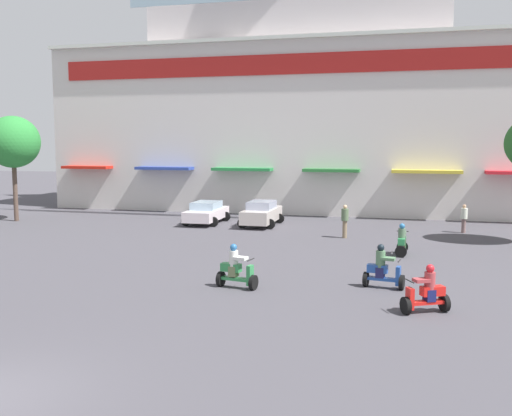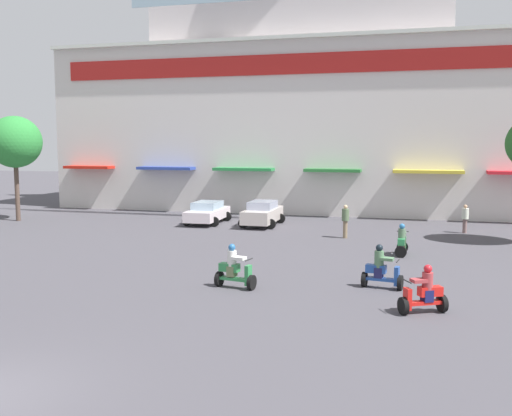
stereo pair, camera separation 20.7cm
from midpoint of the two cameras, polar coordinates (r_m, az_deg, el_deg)
ground_plane at (r=24.27m, az=-5.58°, el=-5.58°), size 128.00×128.00×0.00m
colonial_building at (r=45.48m, az=4.26°, el=12.36°), size 35.77×14.42×22.77m
plaza_tree_0 at (r=40.17m, az=-22.69°, el=5.92°), size 3.30×3.40×6.66m
parked_car_0 at (r=36.36m, az=-5.01°, el=-0.42°), size 2.37×4.19×1.36m
parked_car_1 at (r=35.28m, az=0.37°, el=-0.51°), size 2.25×4.15×1.49m
scooter_rider_0 at (r=20.43m, az=-2.23°, el=-6.03°), size 1.48×0.77×1.55m
scooter_rider_3 at (r=18.22m, az=15.92°, el=-7.97°), size 1.48×1.11×1.46m
scooter_rider_7 at (r=20.86m, az=11.97°, el=-5.95°), size 1.44×0.72×1.54m
scooter_rider_8 at (r=26.99m, az=13.78°, el=-3.22°), size 0.58×1.37×1.45m
pedestrian_0 at (r=31.10m, az=8.45°, el=-1.08°), size 0.44×0.44×1.76m
pedestrian_1 at (r=34.45m, az=19.40°, el=-0.82°), size 0.50×0.50×1.59m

